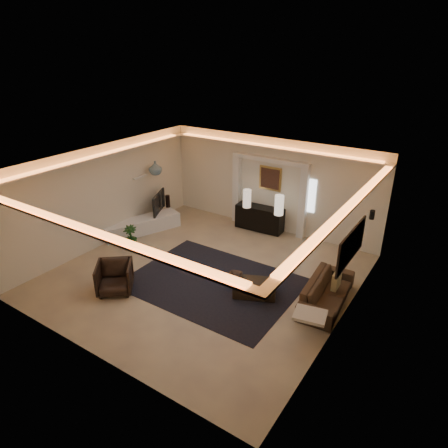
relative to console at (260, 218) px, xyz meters
The scene contains 33 objects.
floor 3.20m from the console, 87.14° to the right, with size 7.00×7.00×0.00m, color tan.
ceiling 4.04m from the console, 87.14° to the right, with size 7.00×7.00×0.00m, color white.
wall_back 1.11m from the console, 63.92° to the left, with size 7.00×7.00×0.00m, color beige.
wall_front 6.76m from the console, 88.64° to the right, with size 7.00×7.00×0.00m, color beige.
wall_left 4.73m from the console, 136.46° to the right, with size 7.00×7.00×0.00m, color beige.
wall_right 4.96m from the console, 40.96° to the right, with size 7.00×7.00×0.00m, color beige.
cove_soffit 3.88m from the console, 87.14° to the right, with size 7.00×7.00×0.04m, color silver.
daylight_slit 1.81m from the console, 11.40° to the left, with size 0.25×0.03×1.00m, color white.
area_rug 3.44m from the console, 80.60° to the right, with size 4.00×3.00×0.01m, color black.
pilaster_left 1.23m from the console, 167.25° to the left, with size 0.22×0.20×2.20m, color silver.
pilaster_right 1.50m from the console, ahead, with size 0.22×0.20×2.20m, color silver.
alcove_header 1.87m from the console, 54.72° to the left, with size 2.52×0.20×0.12m, color silver.
painting_frame 1.29m from the console, 61.66° to the left, with size 0.74×0.04×0.74m, color tan.
painting_canvas 1.29m from the console, 59.49° to the left, with size 0.62×0.02×0.62m, color #4C2D1E.
art_panel_frame 4.81m from the console, 38.40° to the right, with size 0.04×1.64×0.74m, color black.
art_panel_gold 4.79m from the console, 38.59° to the right, with size 0.02×1.50×0.62m, color tan.
wall_sconce 3.89m from the console, 15.41° to the right, with size 0.12×0.12×0.22m, color black.
wall_niche 3.93m from the console, 151.58° to the right, with size 0.10×0.55×0.04m, color silver.
console is the anchor object (origin of this frame).
lamp_left 0.80m from the console, 144.95° to the right, with size 0.25×0.25×0.57m, color beige.
lamp_right 1.05m from the console, 17.35° to the right, with size 0.27×0.27×0.60m, color beige.
media_ledge 3.71m from the console, 143.83° to the right, with size 0.61×2.44×0.46m, color silver.
tv 3.36m from the console, 153.53° to the right, with size 0.15×1.11×0.64m, color black.
figurine 3.10m from the console, 161.76° to the right, with size 0.15×0.15×0.41m, color black.
ginger_jar 3.61m from the console, 155.19° to the right, with size 0.41×0.41×0.43m, color slate.
plant 4.01m from the console, 128.65° to the right, with size 0.38×0.38×0.68m, color #1B3F17.
sofa 4.13m from the console, 39.63° to the right, with size 0.79×2.03×0.59m, color brown.
throw_blanket 5.18m from the console, 50.25° to the right, with size 0.62×0.51×0.07m, color beige.
throw_pillow 4.12m from the console, 36.45° to the right, with size 0.12×0.40×0.40m, color #9C8A57.
coffee_table 3.69m from the console, 62.80° to the right, with size 0.98×0.53×0.36m, color black.
bowl 3.55m from the console, 70.35° to the right, with size 0.33×0.33×0.08m, color #2F2118.
magazine 4.09m from the console, 59.96° to the right, with size 0.22×0.16×0.03m, color white.
armchair 5.08m from the console, 103.33° to the right, with size 0.80×0.82×0.74m, color black.
Camera 1 is at (5.28, -7.08, 5.39)m, focal length 32.10 mm.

